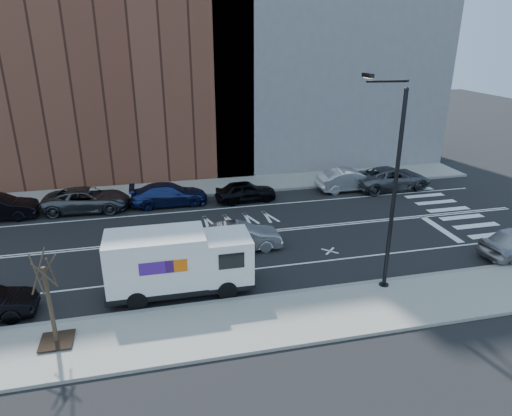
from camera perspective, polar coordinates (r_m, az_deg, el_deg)
name	(u,v)px	position (r m, az deg, el deg)	size (l,w,h in m)	color
ground	(211,237)	(26.51, -5.63, -3.60)	(120.00, 120.00, 0.00)	black
sidewalk_near	(241,325)	(18.91, -1.84, -14.38)	(44.00, 3.60, 0.15)	gray
sidewalk_far	(195,188)	(34.63, -7.65, 2.49)	(44.00, 3.60, 0.15)	gray
curb_near	(233,300)	(20.37, -2.87, -11.47)	(44.00, 0.25, 0.17)	gray
curb_far	(198,196)	(32.93, -7.32, 1.53)	(44.00, 0.25, 0.17)	gray
crosswalk	(455,213)	(32.44, 23.59, -0.60)	(3.00, 14.00, 0.01)	white
road_markings	(211,237)	(26.50, -5.63, -3.59)	(40.00, 8.60, 0.01)	white
bldg_brick	(74,32)	(39.82, -21.84, 19.70)	(26.00, 10.00, 22.00)	brown
bldg_concrete	(322,7)	(42.27, 8.20, 23.63)	(20.00, 10.00, 26.00)	slate
streetlight	(390,180)	(20.57, 16.39, 3.38)	(0.44, 4.02, 9.34)	black
street_tree	(52,313)	(18.70, -24.19, -11.88)	(1.20, 1.20, 3.75)	black
fedex_van	(178,261)	(20.65, -9.72, -6.61)	(6.49, 2.36, 2.95)	black
far_parked_c	(87,200)	(31.94, -20.36, 0.99)	(2.52, 5.47, 1.52)	#4C4E54
far_parked_d	(169,194)	(31.54, -10.82, 1.70)	(2.10, 5.16, 1.50)	navy
far_parked_e	(246,191)	(31.67, -1.29, 2.11)	(1.69, 4.20, 1.43)	black
far_parked_f	(350,180)	(34.55, 11.64, 3.48)	(1.72, 4.92, 1.62)	silver
far_parked_g	(391,178)	(35.69, 16.56, 3.60)	(2.70, 5.86, 1.63)	#505358
driving_sedan	(240,237)	(24.62, -2.03, -3.65)	(1.55, 4.46, 1.47)	#B3B2B8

